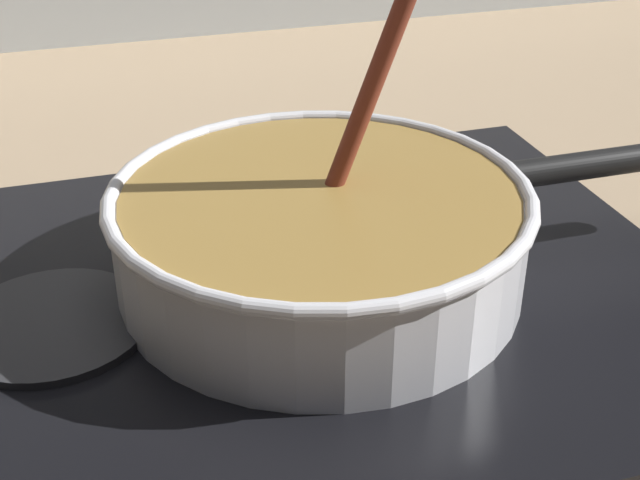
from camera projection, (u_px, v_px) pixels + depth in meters
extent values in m
cube|color=#9E8466|center=(163.00, 420.00, 0.57)|extent=(2.40, 1.60, 0.04)
cube|color=black|center=(320.00, 290.00, 0.65)|extent=(0.56, 0.48, 0.01)
torus|color=#592D0C|center=(320.00, 279.00, 0.65)|extent=(0.19, 0.19, 0.01)
cylinder|color=#262628|center=(52.00, 324.00, 0.60)|extent=(0.14, 0.14, 0.01)
cylinder|color=silver|center=(320.00, 240.00, 0.63)|extent=(0.30, 0.30, 0.07)
cylinder|color=olive|center=(320.00, 235.00, 0.63)|extent=(0.28, 0.28, 0.07)
torus|color=silver|center=(320.00, 194.00, 0.61)|extent=(0.31, 0.31, 0.01)
cylinder|color=black|center=(607.00, 162.00, 0.68)|extent=(0.17, 0.02, 0.02)
cylinder|color=beige|center=(380.00, 237.00, 0.58)|extent=(0.03, 0.03, 0.01)
cylinder|color=#E5CC7A|center=(313.00, 247.00, 0.57)|extent=(0.04, 0.04, 0.01)
cylinder|color=beige|center=(366.00, 278.00, 0.54)|extent=(0.03, 0.03, 0.01)
cylinder|color=#E5CC7A|center=(194.00, 240.00, 0.58)|extent=(0.03, 0.03, 0.01)
cylinder|color=#EDD88C|center=(240.00, 212.00, 0.61)|extent=(0.04, 0.04, 0.01)
cylinder|color=maroon|center=(386.00, 50.00, 0.58)|extent=(0.09, 0.03, 0.23)
cube|color=brown|center=(327.00, 203.00, 0.63)|extent=(0.05, 0.03, 0.01)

